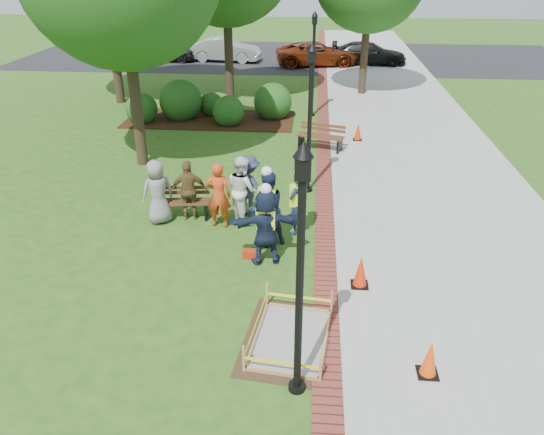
# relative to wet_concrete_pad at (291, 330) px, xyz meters

# --- Properties ---
(ground) EXTENTS (100.00, 100.00, 0.00)m
(ground) POSITION_rel_wet_concrete_pad_xyz_m (-1.09, 1.79, -0.23)
(ground) COLOR #285116
(ground) RESTS_ON ground
(sidewalk) EXTENTS (6.00, 60.00, 0.02)m
(sidewalk) POSITION_rel_wet_concrete_pad_xyz_m (3.91, 11.79, -0.22)
(sidewalk) COLOR #9E9E99
(sidewalk) RESTS_ON ground
(brick_edging) EXTENTS (0.50, 60.00, 0.03)m
(brick_edging) POSITION_rel_wet_concrete_pad_xyz_m (0.66, 11.79, -0.22)
(brick_edging) COLOR maroon
(brick_edging) RESTS_ON ground
(mulch_bed) EXTENTS (7.00, 3.00, 0.05)m
(mulch_bed) POSITION_rel_wet_concrete_pad_xyz_m (-4.09, 13.79, -0.21)
(mulch_bed) COLOR #381E0F
(mulch_bed) RESTS_ON ground
(parking_lot) EXTENTS (36.00, 12.00, 0.01)m
(parking_lot) POSITION_rel_wet_concrete_pad_xyz_m (-1.09, 28.79, -0.23)
(parking_lot) COLOR black
(parking_lot) RESTS_ON ground
(wet_concrete_pad) EXTENTS (1.96, 2.48, 0.55)m
(wet_concrete_pad) POSITION_rel_wet_concrete_pad_xyz_m (0.00, 0.00, 0.00)
(wet_concrete_pad) COLOR #47331E
(wet_concrete_pad) RESTS_ON ground
(bench_near) EXTENTS (1.56, 0.68, 0.82)m
(bench_near) POSITION_rel_wet_concrete_pad_xyz_m (-3.16, 4.77, 0.03)
(bench_near) COLOR brown
(bench_near) RESTS_ON ground
(bench_far) EXTENTS (1.74, 1.03, 0.89)m
(bench_far) POSITION_rel_wet_concrete_pad_xyz_m (0.53, 10.46, 0.05)
(bench_far) COLOR brown
(bench_far) RESTS_ON ground
(cone_front) EXTENTS (0.35, 0.35, 0.70)m
(cone_front) POSITION_rel_wet_concrete_pad_xyz_m (2.35, -0.70, 0.10)
(cone_front) COLOR black
(cone_front) RESTS_ON ground
(cone_back) EXTENTS (0.37, 0.37, 0.73)m
(cone_back) POSITION_rel_wet_concrete_pad_xyz_m (1.37, 1.88, 0.12)
(cone_back) COLOR black
(cone_back) RESTS_ON ground
(cone_far) EXTENTS (0.34, 0.34, 0.67)m
(cone_far) POSITION_rel_wet_concrete_pad_xyz_m (1.93, 11.62, 0.09)
(cone_far) COLOR black
(cone_far) RESTS_ON ground
(toolbox) EXTENTS (0.39, 0.24, 0.19)m
(toolbox) POSITION_rel_wet_concrete_pad_xyz_m (-1.08, 2.86, -0.14)
(toolbox) COLOR #B5260D
(toolbox) RESTS_ON ground
(lamp_near) EXTENTS (0.28, 0.28, 4.26)m
(lamp_near) POSITION_rel_wet_concrete_pad_xyz_m (0.16, -1.21, 2.25)
(lamp_near) COLOR black
(lamp_near) RESTS_ON ground
(lamp_mid) EXTENTS (0.28, 0.28, 4.26)m
(lamp_mid) POSITION_rel_wet_concrete_pad_xyz_m (0.16, 6.79, 2.25)
(lamp_mid) COLOR black
(lamp_mid) RESTS_ON ground
(lamp_far) EXTENTS (0.28, 0.28, 4.26)m
(lamp_far) POSITION_rel_wet_concrete_pad_xyz_m (0.16, 14.79, 2.25)
(lamp_far) COLOR black
(lamp_far) RESTS_ON ground
(shrub_a) EXTENTS (1.30, 1.30, 1.30)m
(shrub_a) POSITION_rel_wet_concrete_pad_xyz_m (-6.83, 13.28, -0.23)
(shrub_a) COLOR #174313
(shrub_a) RESTS_ON ground
(shrub_b) EXTENTS (1.76, 1.76, 1.76)m
(shrub_b) POSITION_rel_wet_concrete_pad_xyz_m (-5.32, 13.89, -0.23)
(shrub_b) COLOR #174313
(shrub_b) RESTS_ON ground
(shrub_c) EXTENTS (1.28, 1.28, 1.28)m
(shrub_c) POSITION_rel_wet_concrete_pad_xyz_m (-3.20, 13.20, -0.23)
(shrub_c) COLOR #174313
(shrub_c) RESTS_ON ground
(shrub_d) EXTENTS (1.60, 1.60, 1.60)m
(shrub_d) POSITION_rel_wet_concrete_pad_xyz_m (-1.49, 14.32, -0.23)
(shrub_d) COLOR #174313
(shrub_d) RESTS_ON ground
(shrub_e) EXTENTS (1.05, 1.05, 1.05)m
(shrub_e) POSITION_rel_wet_concrete_pad_xyz_m (-4.16, 14.53, -0.23)
(shrub_e) COLOR #174313
(shrub_e) RESTS_ON ground
(casual_person_a) EXTENTS (0.65, 0.61, 1.71)m
(casual_person_a) POSITION_rel_wet_concrete_pad_xyz_m (-3.67, 4.48, 0.62)
(casual_person_a) COLOR gray
(casual_person_a) RESTS_ON ground
(casual_person_b) EXTENTS (0.57, 0.38, 1.74)m
(casual_person_b) POSITION_rel_wet_concrete_pad_xyz_m (-2.07, 4.38, 0.64)
(casual_person_b) COLOR #C63E17
(casual_person_b) RESTS_ON ground
(casual_person_c) EXTENTS (0.63, 0.68, 1.79)m
(casual_person_c) POSITION_rel_wet_concrete_pad_xyz_m (-1.51, 4.73, 0.66)
(casual_person_c) COLOR white
(casual_person_c) RESTS_ON ground
(casual_person_d) EXTENTS (0.57, 0.42, 1.63)m
(casual_person_d) POSITION_rel_wet_concrete_pad_xyz_m (-2.91, 4.72, 0.58)
(casual_person_d) COLOR brown
(casual_person_d) RESTS_ON ground
(casual_person_e) EXTENTS (0.64, 0.55, 1.69)m
(casual_person_e) POSITION_rel_wet_concrete_pad_xyz_m (-1.38, 5.06, 0.61)
(casual_person_e) COLOR #2D2D4F
(casual_person_e) RESTS_ON ground
(hivis_worker_a) EXTENTS (0.64, 0.49, 1.95)m
(hivis_worker_a) POSITION_rel_wet_concrete_pad_xyz_m (-0.71, 2.71, 0.73)
(hivis_worker_a) COLOR #182B40
(hivis_worker_a) RESTS_ON ground
(hivis_worker_b) EXTENTS (0.59, 0.61, 1.77)m
(hivis_worker_b) POSITION_rel_wet_concrete_pad_xyz_m (-0.04, 4.15, 0.65)
(hivis_worker_b) COLOR #18193F
(hivis_worker_b) RESTS_ON ground
(hivis_worker_c) EXTENTS (0.71, 0.64, 2.02)m
(hivis_worker_c) POSITION_rel_wet_concrete_pad_xyz_m (-0.76, 3.54, 0.76)
(hivis_worker_c) COLOR #1D334C
(hivis_worker_c) RESTS_ON ground
(parked_car_a) EXTENTS (2.10, 4.80, 1.56)m
(parked_car_a) POSITION_rel_wet_concrete_pad_xyz_m (-9.48, 26.52, -0.23)
(parked_car_a) COLOR black
(parked_car_a) RESTS_ON ground
(parked_car_b) EXTENTS (2.60, 5.03, 1.58)m
(parked_car_b) POSITION_rel_wet_concrete_pad_xyz_m (-5.49, 26.71, -0.23)
(parked_car_b) COLOR #B8B8BD
(parked_car_b) RESTS_ON ground
(parked_car_c) EXTENTS (2.89, 4.96, 1.52)m
(parked_car_c) POSITION_rel_wet_concrete_pad_xyz_m (0.32, 25.90, -0.23)
(parked_car_c) COLOR maroon
(parked_car_c) RESTS_ON ground
(parked_car_d) EXTENTS (2.11, 4.51, 1.44)m
(parked_car_d) POSITION_rel_wet_concrete_pad_xyz_m (3.50, 26.50, -0.23)
(parked_car_d) COLOR black
(parked_car_d) RESTS_ON ground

